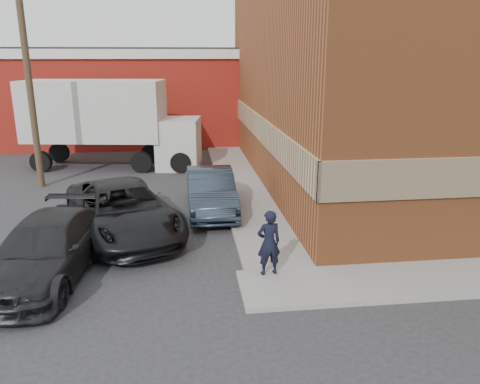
{
  "coord_description": "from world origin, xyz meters",
  "views": [
    {
      "loc": [
        -1.66,
        -10.32,
        5.14
      ],
      "look_at": [
        -0.14,
        2.15,
        1.48
      ],
      "focal_mm": 35.0,
      "sensor_mm": 36.0,
      "label": 1
    }
  ],
  "objects_px": {
    "sedan": "(211,191)",
    "suv_a": "(123,210)",
    "man": "(269,243)",
    "box_truck": "(112,118)",
    "utility_pole": "(27,67)",
    "suv_b": "(46,249)",
    "warehouse": "(112,95)",
    "brick_building": "(423,67)"
  },
  "relations": [
    {
      "from": "brick_building",
      "to": "suv_b",
      "type": "distance_m",
      "value": 16.44
    },
    {
      "from": "man",
      "to": "sedan",
      "type": "relative_size",
      "value": 0.36
    },
    {
      "from": "man",
      "to": "suv_a",
      "type": "xyz_separation_m",
      "value": [
        -3.77,
        3.35,
        -0.15
      ]
    },
    {
      "from": "brick_building",
      "to": "sedan",
      "type": "bearing_deg",
      "value": -156.57
    },
    {
      "from": "suv_a",
      "to": "brick_building",
      "type": "bearing_deg",
      "value": 5.51
    },
    {
      "from": "man",
      "to": "box_truck",
      "type": "distance_m",
      "value": 13.6
    },
    {
      "from": "sedan",
      "to": "box_truck",
      "type": "bearing_deg",
      "value": 119.03
    },
    {
      "from": "man",
      "to": "sedan",
      "type": "height_order",
      "value": "man"
    },
    {
      "from": "sedan",
      "to": "suv_b",
      "type": "bearing_deg",
      "value": -134.03
    },
    {
      "from": "man",
      "to": "suv_a",
      "type": "distance_m",
      "value": 5.05
    },
    {
      "from": "brick_building",
      "to": "man",
      "type": "bearing_deg",
      "value": -131.72
    },
    {
      "from": "man",
      "to": "suv_b",
      "type": "xyz_separation_m",
      "value": [
        -5.26,
        0.75,
        -0.2
      ]
    },
    {
      "from": "brick_building",
      "to": "suv_b",
      "type": "xyz_separation_m",
      "value": [
        -13.5,
        -8.5,
        -3.97
      ]
    },
    {
      "from": "man",
      "to": "suv_a",
      "type": "bearing_deg",
      "value": -50.91
    },
    {
      "from": "brick_building",
      "to": "utility_pole",
      "type": "height_order",
      "value": "brick_building"
    },
    {
      "from": "utility_pole",
      "to": "suv_b",
      "type": "bearing_deg",
      "value": -73.65
    },
    {
      "from": "man",
      "to": "box_truck",
      "type": "xyz_separation_m",
      "value": [
        -5.21,
        12.48,
        1.43
      ]
    },
    {
      "from": "warehouse",
      "to": "utility_pole",
      "type": "distance_m",
      "value": 11.27
    },
    {
      "from": "brick_building",
      "to": "utility_pole",
      "type": "distance_m",
      "value": 16.0
    },
    {
      "from": "sedan",
      "to": "warehouse",
      "type": "bearing_deg",
      "value": 108.33
    },
    {
      "from": "warehouse",
      "to": "box_truck",
      "type": "height_order",
      "value": "warehouse"
    },
    {
      "from": "sedan",
      "to": "box_truck",
      "type": "height_order",
      "value": "box_truck"
    },
    {
      "from": "utility_pole",
      "to": "suv_a",
      "type": "height_order",
      "value": "utility_pole"
    },
    {
      "from": "suv_b",
      "to": "box_truck",
      "type": "relative_size",
      "value": 0.58
    },
    {
      "from": "brick_building",
      "to": "warehouse",
      "type": "bearing_deg",
      "value": 142.8
    },
    {
      "from": "utility_pole",
      "to": "box_truck",
      "type": "bearing_deg",
      "value": 51.81
    },
    {
      "from": "man",
      "to": "suv_b",
      "type": "distance_m",
      "value": 5.32
    },
    {
      "from": "warehouse",
      "to": "suv_b",
      "type": "relative_size",
      "value": 3.31
    },
    {
      "from": "sedan",
      "to": "brick_building",
      "type": "bearing_deg",
      "value": 22.68
    },
    {
      "from": "man",
      "to": "suv_b",
      "type": "relative_size",
      "value": 0.32
    },
    {
      "from": "warehouse",
      "to": "suv_a",
      "type": "bearing_deg",
      "value": -81.63
    },
    {
      "from": "suv_a",
      "to": "utility_pole",
      "type": "bearing_deg",
      "value": 103.43
    },
    {
      "from": "suv_b",
      "to": "box_truck",
      "type": "xyz_separation_m",
      "value": [
        0.05,
        11.73,
        1.64
      ]
    },
    {
      "from": "sedan",
      "to": "suv_a",
      "type": "relative_size",
      "value": 0.79
    },
    {
      "from": "warehouse",
      "to": "suv_a",
      "type": "height_order",
      "value": "warehouse"
    },
    {
      "from": "utility_pole",
      "to": "suv_b",
      "type": "xyz_separation_m",
      "value": [
        2.49,
        -8.5,
        -4.03
      ]
    },
    {
      "from": "sedan",
      "to": "suv_a",
      "type": "distance_m",
      "value": 3.29
    },
    {
      "from": "brick_building",
      "to": "suv_a",
      "type": "xyz_separation_m",
      "value": [
        -12.01,
        -5.89,
        -3.91
      ]
    },
    {
      "from": "brick_building",
      "to": "sedan",
      "type": "height_order",
      "value": "brick_building"
    },
    {
      "from": "man",
      "to": "sedan",
      "type": "bearing_deg",
      "value": -87.82
    },
    {
      "from": "warehouse",
      "to": "brick_building",
      "type": "bearing_deg",
      "value": -37.2
    },
    {
      "from": "suv_b",
      "to": "utility_pole",
      "type": "bearing_deg",
      "value": 113.53
    }
  ]
}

